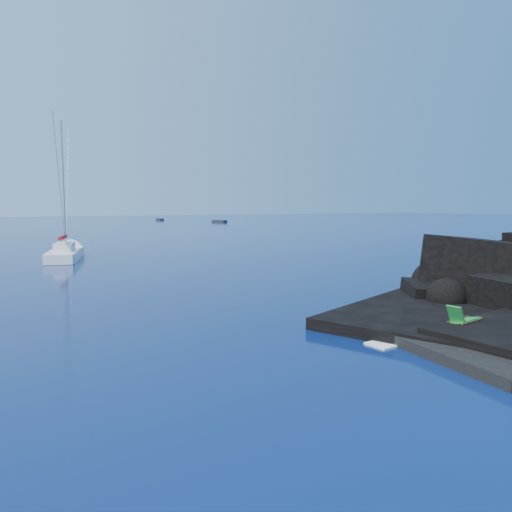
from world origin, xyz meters
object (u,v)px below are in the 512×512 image
at_px(deck_chair, 465,315).
at_px(distant_boat_b, 219,222).
at_px(sailboat, 66,259).
at_px(distant_boat_a, 160,220).

relative_size(deck_chair, distant_boat_b, 0.33).
relative_size(sailboat, deck_chair, 8.03).
bearing_deg(distant_boat_a, sailboat, -109.49).
distance_m(sailboat, distant_boat_b, 88.58).
distance_m(deck_chair, distant_boat_b, 115.02).
distance_m(sailboat, deck_chair, 34.72).
distance_m(distant_boat_a, distant_boat_b, 25.06).
bearing_deg(deck_chair, distant_boat_a, 66.49).
bearing_deg(deck_chair, sailboat, 94.04).
xyz_separation_m(deck_chair, distant_boat_b, (40.02, 107.83, -0.85)).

